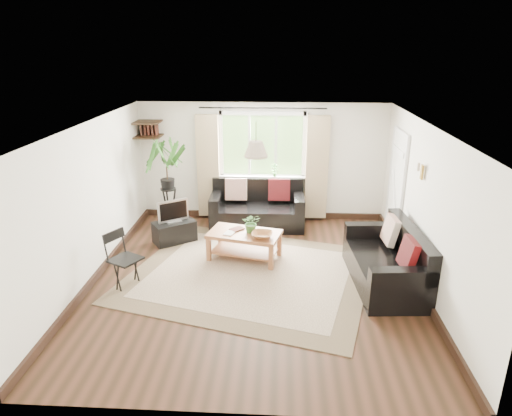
# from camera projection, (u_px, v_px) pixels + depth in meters

# --- Properties ---
(floor) EXTENTS (5.50, 5.50, 0.00)m
(floor) POSITION_uv_depth(u_px,v_px,m) (255.00, 280.00, 7.14)
(floor) COLOR black
(floor) RESTS_ON ground
(ceiling) EXTENTS (5.50, 5.50, 0.00)m
(ceiling) POSITION_uv_depth(u_px,v_px,m) (254.00, 127.00, 6.32)
(ceiling) COLOR white
(ceiling) RESTS_ON floor
(wall_back) EXTENTS (5.00, 0.02, 2.40)m
(wall_back) POSITION_uv_depth(u_px,v_px,m) (262.00, 162.00, 9.31)
(wall_back) COLOR white
(wall_back) RESTS_ON floor
(wall_front) EXTENTS (5.00, 0.02, 2.40)m
(wall_front) POSITION_uv_depth(u_px,v_px,m) (237.00, 310.00, 4.15)
(wall_front) COLOR white
(wall_front) RESTS_ON floor
(wall_left) EXTENTS (0.02, 5.50, 2.40)m
(wall_left) POSITION_uv_depth(u_px,v_px,m) (89.00, 205.00, 6.87)
(wall_left) COLOR white
(wall_left) RESTS_ON floor
(wall_right) EXTENTS (0.02, 5.50, 2.40)m
(wall_right) POSITION_uv_depth(u_px,v_px,m) (427.00, 211.00, 6.60)
(wall_right) COLOR white
(wall_right) RESTS_ON floor
(rug) EXTENTS (4.34, 3.98, 0.02)m
(rug) POSITION_uv_depth(u_px,v_px,m) (249.00, 274.00, 7.30)
(rug) COLOR beige
(rug) RESTS_ON floor
(window) EXTENTS (2.50, 0.16, 2.16)m
(window) POSITION_uv_depth(u_px,v_px,m) (262.00, 145.00, 9.16)
(window) COLOR white
(window) RESTS_ON wall_back
(door) EXTENTS (0.06, 0.96, 2.06)m
(door) POSITION_uv_depth(u_px,v_px,m) (396.00, 189.00, 8.27)
(door) COLOR silver
(door) RESTS_ON wall_right
(corner_shelf) EXTENTS (0.50, 0.50, 0.34)m
(corner_shelf) POSITION_uv_depth(u_px,v_px,m) (148.00, 129.00, 8.96)
(corner_shelf) COLOR black
(corner_shelf) RESTS_ON wall_back
(pendant_lamp) EXTENTS (0.36, 0.36, 0.54)m
(pendant_lamp) POSITION_uv_depth(u_px,v_px,m) (256.00, 145.00, 6.82)
(pendant_lamp) COLOR beige
(pendant_lamp) RESTS_ON ceiling
(wall_sconce) EXTENTS (0.12, 0.12, 0.28)m
(wall_sconce) POSITION_uv_depth(u_px,v_px,m) (420.00, 169.00, 6.70)
(wall_sconce) COLOR beige
(wall_sconce) RESTS_ON wall_right
(sofa_back) EXTENTS (1.86, 0.96, 0.87)m
(sofa_back) POSITION_uv_depth(u_px,v_px,m) (257.00, 206.00, 9.09)
(sofa_back) COLOR black
(sofa_back) RESTS_ON floor
(sofa_right) EXTENTS (1.88, 1.04, 0.86)m
(sofa_right) POSITION_uv_depth(u_px,v_px,m) (385.00, 258.00, 6.89)
(sofa_right) COLOR black
(sofa_right) RESTS_ON floor
(coffee_table) EXTENTS (1.31, 0.92, 0.49)m
(coffee_table) POSITION_uv_depth(u_px,v_px,m) (245.00, 246.00, 7.76)
(coffee_table) COLOR brown
(coffee_table) RESTS_ON floor
(table_plant) EXTENTS (0.31, 0.28, 0.34)m
(table_plant) POSITION_uv_depth(u_px,v_px,m) (251.00, 223.00, 7.63)
(table_plant) COLOR #386C2B
(table_plant) RESTS_ON coffee_table
(bowl) EXTENTS (0.39, 0.39, 0.09)m
(bowl) POSITION_uv_depth(u_px,v_px,m) (262.00, 235.00, 7.46)
(bowl) COLOR #976134
(bowl) RESTS_ON coffee_table
(book_a) EXTENTS (0.21, 0.25, 0.02)m
(book_a) POSITION_uv_depth(u_px,v_px,m) (225.00, 232.00, 7.66)
(book_a) COLOR silver
(book_a) RESTS_ON coffee_table
(book_b) EXTENTS (0.29, 0.29, 0.02)m
(book_b) POSITION_uv_depth(u_px,v_px,m) (234.00, 228.00, 7.85)
(book_b) COLOR #562A22
(book_b) RESTS_ON coffee_table
(tv_stand) EXTENTS (0.85, 0.77, 0.40)m
(tv_stand) POSITION_uv_depth(u_px,v_px,m) (174.00, 232.00, 8.44)
(tv_stand) COLOR black
(tv_stand) RESTS_ON floor
(tv) EXTENTS (0.58, 0.48, 0.44)m
(tv) POSITION_uv_depth(u_px,v_px,m) (173.00, 211.00, 8.29)
(tv) COLOR #A5A5AA
(tv) RESTS_ON tv_stand
(palm_stand) EXTENTS (0.78, 0.78, 1.78)m
(palm_stand) POSITION_uv_depth(u_px,v_px,m) (168.00, 185.00, 8.85)
(palm_stand) COLOR black
(palm_stand) RESTS_ON floor
(folding_chair) EXTENTS (0.60, 0.60, 0.86)m
(folding_chair) POSITION_uv_depth(u_px,v_px,m) (126.00, 260.00, 6.81)
(folding_chair) COLOR black
(folding_chair) RESTS_ON floor
(sill_plant) EXTENTS (0.14, 0.10, 0.27)m
(sill_plant) POSITION_uv_depth(u_px,v_px,m) (274.00, 170.00, 9.23)
(sill_plant) COLOR #2D6023
(sill_plant) RESTS_ON window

